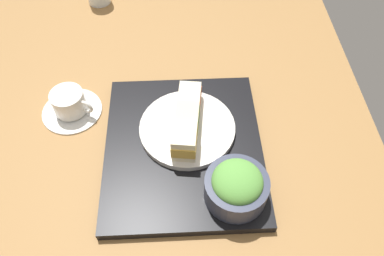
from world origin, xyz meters
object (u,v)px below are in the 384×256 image
sandwich_middle (187,119)px  salad_bowl (236,186)px  sandwich_far (190,99)px  sandwich_plate (187,128)px  sandwich_near (185,141)px  coffee_cup (70,104)px

sandwich_middle → salad_bowl: (-16.34, -8.72, -0.11)cm
sandwich_far → salad_bowl: size_ratio=0.58×
sandwich_plate → salad_bowl: size_ratio=1.71×
sandwich_plate → salad_bowl: bearing=-151.9°
sandwich_near → sandwich_far: size_ratio=1.03×
sandwich_plate → sandwich_near: size_ratio=2.87×
sandwich_plate → coffee_cup: (8.35, 27.06, -0.23)cm
coffee_cup → sandwich_near: bearing=-118.6°
sandwich_plate → coffee_cup: bearing=72.8°
coffee_cup → sandwich_middle: bearing=-107.2°
sandwich_far → sandwich_near: bearing=172.7°
salad_bowl → sandwich_near: bearing=42.5°
sandwich_middle → salad_bowl: bearing=-151.9°
sandwich_near → sandwich_far: (11.96, -1.53, -0.74)cm
sandwich_near → coffee_cup: bearing=61.4°
sandwich_near → coffee_cup: 30.21cm
sandwich_plate → sandwich_far: (5.98, -0.77, 3.02)cm
sandwich_middle → sandwich_far: size_ratio=1.01×
sandwich_middle → sandwich_far: sandwich_middle is taller
coffee_cup → sandwich_plate: bearing=-107.2°
sandwich_near → sandwich_far: bearing=-7.3°
sandwich_middle → salad_bowl: size_ratio=0.59×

